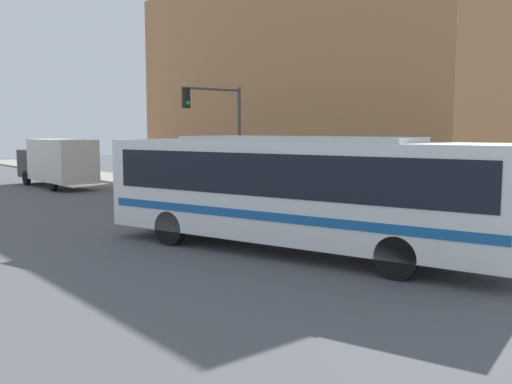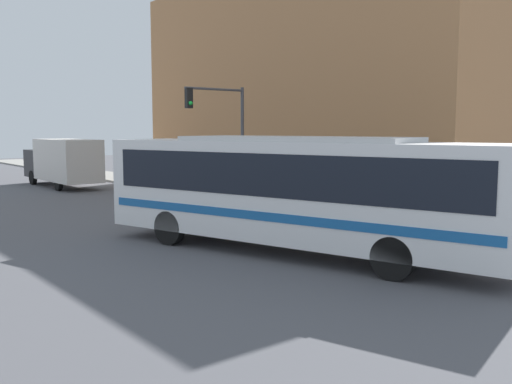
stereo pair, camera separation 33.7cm
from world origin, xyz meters
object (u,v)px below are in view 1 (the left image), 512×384
(fire_hydrant, at_px, (327,203))
(traffic_light_pole, at_px, (220,123))
(city_bus, at_px, (297,186))
(parking_meter, at_px, (268,186))
(pedestrian_near_corner, at_px, (370,190))
(delivery_truck, at_px, (57,161))
(pedestrian_mid_block, at_px, (309,187))

(fire_hydrant, height_order, traffic_light_pole, traffic_light_pole)
(city_bus, relative_size, parking_meter, 10.22)
(traffic_light_pole, bearing_deg, pedestrian_near_corner, -70.26)
(delivery_truck, height_order, pedestrian_near_corner, delivery_truck)
(city_bus, height_order, delivery_truck, city_bus)
(fire_hydrant, xyz_separation_m, pedestrian_near_corner, (1.51, -0.96, 0.51))
(delivery_truck, distance_m, parking_meter, 15.20)
(fire_hydrant, bearing_deg, traffic_light_pole, 99.23)
(city_bus, height_order, traffic_light_pole, traffic_light_pole)
(parking_meter, bearing_deg, fire_hydrant, -90.00)
(traffic_light_pole, relative_size, pedestrian_near_corner, 2.97)
(city_bus, xyz_separation_m, fire_hydrant, (5.74, 4.22, -1.39))
(fire_hydrant, bearing_deg, pedestrian_mid_block, 59.62)
(fire_hydrant, bearing_deg, city_bus, -143.70)
(city_bus, distance_m, pedestrian_near_corner, 7.99)
(delivery_truck, xyz_separation_m, pedestrian_near_corner, (5.66, -19.21, -0.54))
(delivery_truck, distance_m, traffic_light_pole, 12.92)
(delivery_truck, bearing_deg, traffic_light_pole, -75.48)
(pedestrian_near_corner, bearing_deg, city_bus, -155.83)
(traffic_light_pole, bearing_deg, parking_meter, -67.15)
(city_bus, relative_size, delivery_truck, 1.61)
(parking_meter, height_order, pedestrian_mid_block, pedestrian_mid_block)
(traffic_light_pole, bearing_deg, city_bus, -115.23)
(city_bus, height_order, pedestrian_near_corner, city_bus)
(delivery_truck, relative_size, fire_hydrant, 9.21)
(delivery_truck, relative_size, pedestrian_mid_block, 4.86)
(delivery_truck, xyz_separation_m, fire_hydrant, (4.15, -18.24, -1.05))
(delivery_truck, height_order, pedestrian_mid_block, delivery_truck)
(fire_hydrant, xyz_separation_m, pedestrian_mid_block, (1.40, 2.38, 0.39))
(city_bus, relative_size, traffic_light_pole, 2.32)
(pedestrian_near_corner, distance_m, pedestrian_mid_block, 3.35)
(city_bus, distance_m, parking_meter, 9.77)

